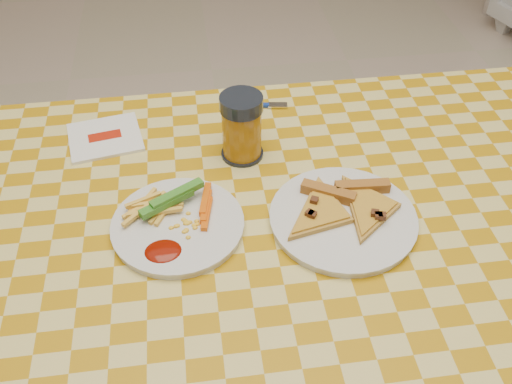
# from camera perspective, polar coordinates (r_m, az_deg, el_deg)

# --- Properties ---
(table) EXTENTS (1.28, 0.88, 0.76)m
(table) POSITION_cam_1_polar(r_m,az_deg,el_deg) (0.99, 1.64, -7.05)
(table) COLOR silver
(table) RESTS_ON ground
(plate_left) EXTENTS (0.22, 0.22, 0.01)m
(plate_left) POSITION_cam_1_polar(r_m,az_deg,el_deg) (0.95, -7.81, -3.41)
(plate_left) COLOR silver
(plate_left) RESTS_ON table
(plate_right) EXTENTS (0.30, 0.30, 0.01)m
(plate_right) POSITION_cam_1_polar(r_m,az_deg,el_deg) (0.96, 8.67, -2.71)
(plate_right) COLOR silver
(plate_right) RESTS_ON table
(fries_veggies) EXTENTS (0.18, 0.16, 0.04)m
(fries_veggies) POSITION_cam_1_polar(r_m,az_deg,el_deg) (0.95, -8.45, -2.10)
(fries_veggies) COLOR #FAE24F
(fries_veggies) RESTS_ON plate_left
(pizza_slices) EXTENTS (0.24, 0.21, 0.02)m
(pizza_slices) POSITION_cam_1_polar(r_m,az_deg,el_deg) (0.96, 8.80, -1.50)
(pizza_slices) COLOR #B68638
(pizza_slices) RESTS_ON plate_right
(drink_glass) EXTENTS (0.08, 0.08, 0.13)m
(drink_glass) POSITION_cam_1_polar(r_m,az_deg,el_deg) (1.05, -1.43, 6.46)
(drink_glass) COLOR black
(drink_glass) RESTS_ON table
(napkin) EXTENTS (0.16, 0.15, 0.01)m
(napkin) POSITION_cam_1_polar(r_m,az_deg,el_deg) (1.16, -14.86, 5.31)
(napkin) COLOR white
(napkin) RESTS_ON table
(fork) EXTENTS (0.13, 0.03, 0.01)m
(fork) POSITION_cam_1_polar(r_m,az_deg,el_deg) (1.21, 0.17, 8.68)
(fork) COLOR navy
(fork) RESTS_ON table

